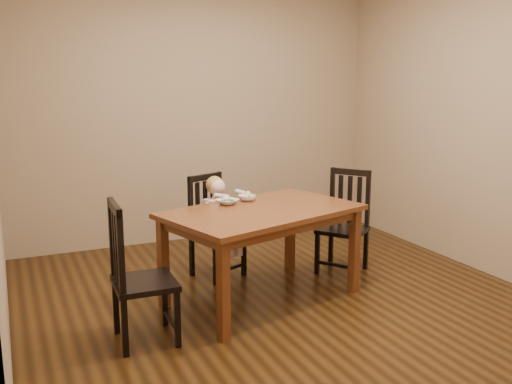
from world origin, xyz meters
name	(u,v)px	position (x,y,z in m)	size (l,w,h in m)	color
room	(282,132)	(0.00, 0.00, 1.35)	(4.01, 4.01, 2.71)	#41270D
dining_table	(262,220)	(-0.13, 0.08, 0.66)	(1.69, 1.28, 0.75)	#552C13
chair_child	(214,228)	(-0.27, 0.79, 0.43)	(0.50, 0.49, 0.91)	black
chair_left	(137,276)	(-1.20, -0.25, 0.47)	(0.41, 0.43, 0.97)	black
chair_right	(345,223)	(0.86, 0.41, 0.44)	(0.55, 0.55, 0.93)	black
toddler	(217,216)	(-0.26, 0.74, 0.55)	(0.27, 0.34, 0.47)	silver
bowl_peas	(227,202)	(-0.32, 0.34, 0.77)	(0.17, 0.17, 0.04)	silver
bowl_veg	(247,198)	(-0.12, 0.40, 0.77)	(0.15, 0.15, 0.05)	silver
fork	(225,200)	(-0.35, 0.31, 0.79)	(0.12, 0.07, 0.05)	silver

